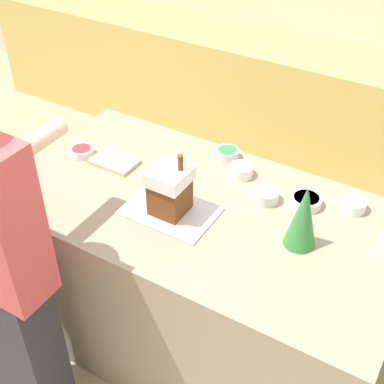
{
  "coord_description": "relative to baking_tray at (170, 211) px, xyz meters",
  "views": [
    {
      "loc": [
        0.89,
        -1.57,
        2.42
      ],
      "look_at": [
        -0.05,
        0.0,
        0.99
      ],
      "focal_mm": 50.0,
      "sensor_mm": 36.0,
      "label": 1
    }
  ],
  "objects": [
    {
      "name": "ground_plane",
      "position": [
        0.1,
        0.1,
        -0.93
      ],
      "size": [
        12.0,
        12.0,
        0.0
      ],
      "primitive_type": "plane",
      "color": "tan"
    },
    {
      "name": "back_cabinet_block",
      "position": [
        0.1,
        1.98,
        -0.48
      ],
      "size": [
        6.0,
        0.6,
        0.9
      ],
      "color": "#DBBC60",
      "rests_on": "ground_plane"
    },
    {
      "name": "kitchen_island",
      "position": [
        0.1,
        0.1,
        -0.47
      ],
      "size": [
        1.79,
        0.96,
        0.93
      ],
      "color": "gray",
      "rests_on": "ground_plane"
    },
    {
      "name": "baking_tray",
      "position": [
        0.0,
        0.0,
        0.0
      ],
      "size": [
        0.39,
        0.27,
        0.01
      ],
      "color": "silver",
      "rests_on": "kitchen_island"
    },
    {
      "name": "gingerbread_house",
      "position": [
        0.0,
        0.0,
        0.12
      ],
      "size": [
        0.16,
        0.17,
        0.28
      ],
      "color": "brown",
      "rests_on": "baking_tray"
    },
    {
      "name": "decorative_tree",
      "position": [
        0.55,
        0.1,
        0.14
      ],
      "size": [
        0.13,
        0.13,
        0.29
      ],
      "color": "#33843D",
      "rests_on": "kitchen_island"
    },
    {
      "name": "candy_bowl_front_corner",
      "position": [
        0.67,
        0.42,
        0.02
      ],
      "size": [
        0.11,
        0.11,
        0.05
      ],
      "color": "white",
      "rests_on": "kitchen_island"
    },
    {
      "name": "candy_bowl_far_left",
      "position": [
        0.14,
        0.4,
        0.03
      ],
      "size": [
        0.11,
        0.11,
        0.05
      ],
      "color": "white",
      "rests_on": "kitchen_island"
    },
    {
      "name": "candy_bowl_near_tray_left",
      "position": [
        0.32,
        0.28,
        0.03
      ],
      "size": [
        0.11,
        0.11,
        0.05
      ],
      "color": "silver",
      "rests_on": "kitchen_island"
    },
    {
      "name": "candy_bowl_far_right",
      "position": [
        0.48,
        0.35,
        0.02
      ],
      "size": [
        0.14,
        0.14,
        0.04
      ],
      "color": "white",
      "rests_on": "kitchen_island"
    },
    {
      "name": "candy_bowl_center_rear",
      "position": [
        -0.61,
        0.14,
        0.02
      ],
      "size": [
        0.12,
        0.12,
        0.04
      ],
      "color": "white",
      "rests_on": "kitchen_island"
    },
    {
      "name": "candy_bowl_behind_tray",
      "position": [
        0.02,
        0.49,
        0.02
      ],
      "size": [
        0.12,
        0.12,
        0.05
      ],
      "color": "silver",
      "rests_on": "kitchen_island"
    },
    {
      "name": "cookbook",
      "position": [
        -0.43,
        0.17,
        0.01
      ],
      "size": [
        0.22,
        0.14,
        0.02
      ],
      "color": "#CCB78C",
      "rests_on": "kitchen_island"
    }
  ]
}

